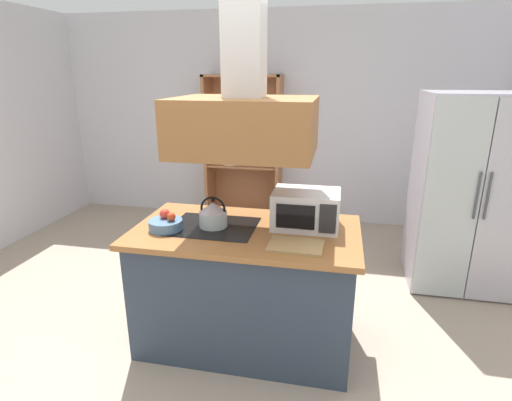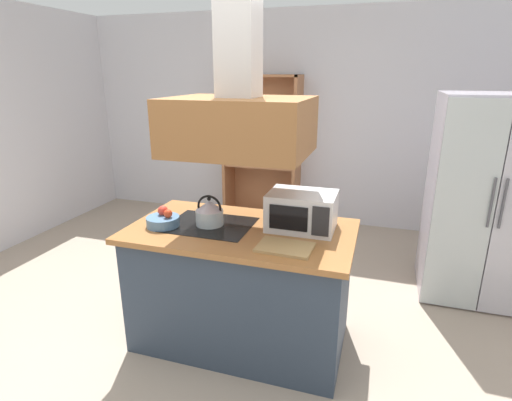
# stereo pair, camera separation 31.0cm
# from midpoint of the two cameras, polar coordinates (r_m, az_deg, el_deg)

# --- Properties ---
(ground_plane) EXTENTS (7.80, 7.80, 0.00)m
(ground_plane) POSITION_cam_midpoint_polar(r_m,az_deg,el_deg) (3.16, -3.73, -20.31)
(ground_plane) COLOR tan
(wall_back) EXTENTS (6.00, 0.12, 2.70)m
(wall_back) POSITION_cam_midpoint_polar(r_m,az_deg,el_deg) (5.42, 7.75, 11.28)
(wall_back) COLOR silver
(wall_back) RESTS_ON ground
(kitchen_island) EXTENTS (1.57, 0.89, 0.90)m
(kitchen_island) POSITION_cam_midpoint_polar(r_m,az_deg,el_deg) (3.01, 0.94, -11.98)
(kitchen_island) COLOR #2E3A4A
(kitchen_island) RESTS_ON ground
(range_hood) EXTENTS (0.90, 0.70, 1.27)m
(range_hood) POSITION_cam_midpoint_polar(r_m,az_deg,el_deg) (2.62, 1.09, 13.07)
(range_hood) COLOR brown
(refrigerator) EXTENTS (0.90, 0.77, 1.79)m
(refrigerator) POSITION_cam_midpoint_polar(r_m,az_deg,el_deg) (4.07, 31.61, 0.05)
(refrigerator) COLOR #BEB5C3
(refrigerator) RESTS_ON ground
(dish_cabinet) EXTENTS (0.98, 0.40, 1.92)m
(dish_cabinet) POSITION_cam_midpoint_polar(r_m,az_deg,el_deg) (5.38, 2.56, 6.03)
(dish_cabinet) COLOR #A66840
(dish_cabinet) RESTS_ON ground
(kettle) EXTENTS (0.20, 0.20, 0.22)m
(kettle) POSITION_cam_midpoint_polar(r_m,az_deg,el_deg) (2.86, -3.54, -1.78)
(kettle) COLOR silver
(kettle) RESTS_ON kitchen_island
(cutting_board) EXTENTS (0.35, 0.25, 0.02)m
(cutting_board) POSITION_cam_midpoint_polar(r_m,az_deg,el_deg) (2.53, 7.67, -6.65)
(cutting_board) COLOR tan
(cutting_board) RESTS_ON kitchen_island
(microwave) EXTENTS (0.46, 0.35, 0.26)m
(microwave) POSITION_cam_midpoint_polar(r_m,az_deg,el_deg) (2.82, 9.67, -1.50)
(microwave) COLOR silver
(microwave) RESTS_ON kitchen_island
(fruit_bowl) EXTENTS (0.23, 0.23, 0.14)m
(fruit_bowl) POSITION_cam_midpoint_polar(r_m,az_deg,el_deg) (2.89, -10.05, -2.81)
(fruit_bowl) COLOR #4C7299
(fruit_bowl) RESTS_ON kitchen_island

